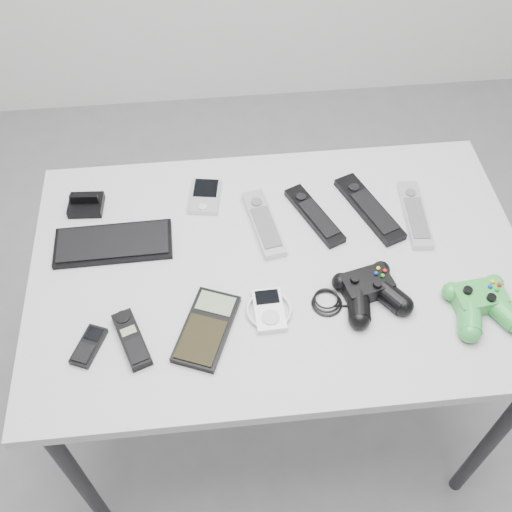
{
  "coord_description": "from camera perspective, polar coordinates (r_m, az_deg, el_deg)",
  "views": [
    {
      "loc": [
        -0.17,
        -0.78,
        1.9
      ],
      "look_at": [
        -0.08,
        0.08,
        0.8
      ],
      "focal_mm": 42.0,
      "sensor_mm": 36.0,
      "label": 1
    }
  ],
  "objects": [
    {
      "name": "calculator",
      "position": [
        1.3,
        -4.73,
        -6.87
      ],
      "size": [
        0.16,
        0.21,
        0.02
      ],
      "primitive_type": "cube",
      "rotation": [
        0.0,
        0.0,
        -0.39
      ],
      "color": "black",
      "rests_on": "desk"
    },
    {
      "name": "floor",
      "position": [
        2.06,
        2.55,
        -15.46
      ],
      "size": [
        3.5,
        3.5,
        0.0
      ],
      "primitive_type": "plane",
      "color": "slate",
      "rests_on": "ground"
    },
    {
      "name": "remote_black_b",
      "position": [
        1.53,
        10.73,
        4.51
      ],
      "size": [
        0.14,
        0.24,
        0.02
      ],
      "primitive_type": "cube",
      "rotation": [
        0.0,
        0.0,
        0.37
      ],
      "color": "black",
      "rests_on": "desk"
    },
    {
      "name": "controller_green",
      "position": [
        1.4,
        20.71,
        -4.18
      ],
      "size": [
        0.17,
        0.18,
        0.05
      ],
      "primitive_type": null,
      "rotation": [
        0.0,
        0.0,
        0.11
      ],
      "color": "#237D22",
      "rests_on": "desk"
    },
    {
      "name": "mp3_player",
      "position": [
        1.32,
        1.25,
        -5.15
      ],
      "size": [
        0.11,
        0.11,
        0.02
      ],
      "primitive_type": "cube",
      "rotation": [
        0.0,
        0.0,
        0.03
      ],
      "color": "white",
      "rests_on": "desk"
    },
    {
      "name": "controller_black",
      "position": [
        1.36,
        10.78,
        -3.17
      ],
      "size": [
        0.29,
        0.22,
        0.05
      ],
      "primitive_type": null,
      "rotation": [
        0.0,
        0.0,
        0.24
      ],
      "color": "black",
      "rests_on": "desk"
    },
    {
      "name": "pda",
      "position": [
        1.55,
        -4.88,
        5.71
      ],
      "size": [
        0.09,
        0.13,
        0.02
      ],
      "primitive_type": "cube",
      "rotation": [
        0.0,
        0.0,
        -0.16
      ],
      "color": "#B1B2B9",
      "rests_on": "desk"
    },
    {
      "name": "mobile_phone",
      "position": [
        1.33,
        -15.65,
        -8.24
      ],
      "size": [
        0.08,
        0.11,
        0.02
      ],
      "primitive_type": "cube",
      "rotation": [
        0.0,
        0.0,
        -0.4
      ],
      "color": "black",
      "rests_on": "desk"
    },
    {
      "name": "cordless_handset",
      "position": [
        1.31,
        -11.76,
        -7.76
      ],
      "size": [
        0.09,
        0.15,
        0.02
      ],
      "primitive_type": "cube",
      "rotation": [
        0.0,
        0.0,
        0.35
      ],
      "color": "black",
      "rests_on": "desk"
    },
    {
      "name": "pda_keyboard",
      "position": [
        1.48,
        -13.43,
        1.21
      ],
      "size": [
        0.28,
        0.12,
        0.02
      ],
      "primitive_type": "cube",
      "rotation": [
        0.0,
        0.0,
        0.02
      ],
      "color": "black",
      "rests_on": "desk"
    },
    {
      "name": "remote_silver_a",
      "position": [
        1.47,
        0.73,
        3.17
      ],
      "size": [
        0.09,
        0.22,
        0.02
      ],
      "primitive_type": "cube",
      "rotation": [
        0.0,
        0.0,
        0.17
      ],
      "color": "#B1B2B9",
      "rests_on": "desk"
    },
    {
      "name": "remote_black_a",
      "position": [
        1.5,
        5.57,
        3.91
      ],
      "size": [
        0.13,
        0.21,
        0.02
      ],
      "primitive_type": "cube",
      "rotation": [
        0.0,
        0.0,
        0.41
      ],
      "color": "black",
      "rests_on": "desk"
    },
    {
      "name": "remote_silver_b",
      "position": [
        1.55,
        14.89,
        3.9
      ],
      "size": [
        0.07,
        0.22,
        0.02
      ],
      "primitive_type": "cube",
      "rotation": [
        0.0,
        0.0,
        -0.07
      ],
      "color": "#B8B7BE",
      "rests_on": "desk"
    },
    {
      "name": "dock_bracket",
      "position": [
        1.57,
        -15.96,
        4.99
      ],
      "size": [
        0.09,
        0.08,
        0.05
      ],
      "primitive_type": "cube",
      "rotation": [
        0.0,
        0.0,
        -0.07
      ],
      "color": "black",
      "rests_on": "desk"
    },
    {
      "name": "desk",
      "position": [
        1.47,
        2.21,
        -2.32
      ],
      "size": [
        1.17,
        0.75,
        0.78
      ],
      "color": "#ACABAE",
      "rests_on": "floor"
    }
  ]
}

